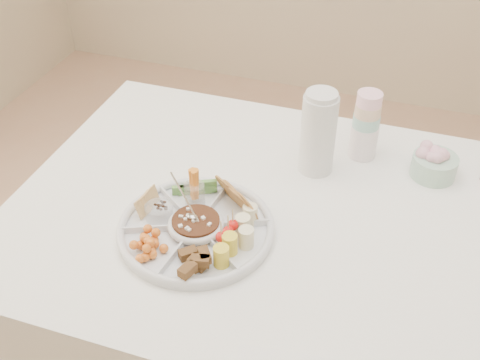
% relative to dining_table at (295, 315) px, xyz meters
% --- Properties ---
extents(dining_table, '(1.52, 1.02, 0.76)m').
position_rel_dining_table_xyz_m(dining_table, '(0.00, 0.00, 0.00)').
color(dining_table, white).
rests_on(dining_table, floor).
extents(party_tray, '(0.50, 0.50, 0.04)m').
position_rel_dining_table_xyz_m(party_tray, '(-0.24, -0.14, 0.40)').
color(party_tray, white).
rests_on(party_tray, dining_table).
extents(bean_dip, '(0.15, 0.15, 0.04)m').
position_rel_dining_table_xyz_m(bean_dip, '(-0.24, -0.14, 0.41)').
color(bean_dip, '#552D22').
rests_on(bean_dip, party_tray).
extents(tortillas, '(0.15, 0.15, 0.07)m').
position_rel_dining_table_xyz_m(tortillas, '(-0.16, -0.04, 0.42)').
color(tortillas, '#AF702D').
rests_on(tortillas, party_tray).
extents(carrot_cucumber, '(0.14, 0.14, 0.09)m').
position_rel_dining_table_xyz_m(carrot_cucumber, '(-0.29, -0.02, 0.44)').
color(carrot_cucumber, orange).
rests_on(carrot_cucumber, party_tray).
extents(pita_raisins, '(0.13, 0.13, 0.05)m').
position_rel_dining_table_xyz_m(pita_raisins, '(-0.37, -0.12, 0.42)').
color(pita_raisins, tan).
rests_on(pita_raisins, party_tray).
extents(cherries, '(0.13, 0.13, 0.04)m').
position_rel_dining_table_xyz_m(cherries, '(-0.31, -0.24, 0.42)').
color(cherries, orange).
rests_on(cherries, party_tray).
extents(granola_chunks, '(0.15, 0.15, 0.05)m').
position_rel_dining_table_xyz_m(granola_chunks, '(-0.19, -0.26, 0.42)').
color(granola_chunks, brown).
rests_on(granola_chunks, party_tray).
extents(banana_tomato, '(0.16, 0.16, 0.10)m').
position_rel_dining_table_xyz_m(banana_tomato, '(-0.11, -0.15, 0.44)').
color(banana_tomato, '#FFD46D').
rests_on(banana_tomato, party_tray).
extents(cup_stack, '(0.10, 0.10, 0.22)m').
position_rel_dining_table_xyz_m(cup_stack, '(0.09, 0.32, 0.49)').
color(cup_stack, silver).
rests_on(cup_stack, dining_table).
extents(thermos, '(0.11, 0.11, 0.25)m').
position_rel_dining_table_xyz_m(thermos, '(-0.02, 0.22, 0.50)').
color(thermos, silver).
rests_on(thermos, dining_table).
extents(flower_bowl, '(0.14, 0.14, 0.09)m').
position_rel_dining_table_xyz_m(flower_bowl, '(0.30, 0.29, 0.43)').
color(flower_bowl, '#94CAA2').
rests_on(flower_bowl, dining_table).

